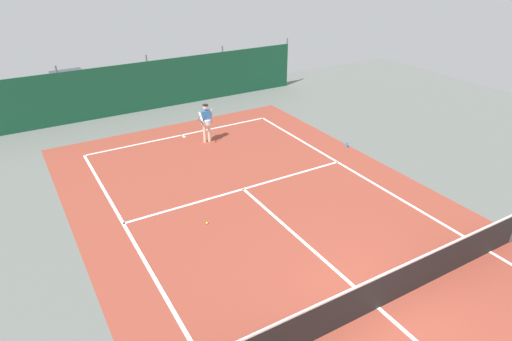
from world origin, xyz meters
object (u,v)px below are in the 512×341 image
water_bottle (347,145)px  parked_car (72,90)px  tennis_player (206,120)px  tennis_net (381,291)px  tennis_ball_near_player (207,223)px

water_bottle → parked_car: bearing=127.8°
tennis_player → parked_car: bearing=-54.5°
tennis_player → water_bottle: (4.69, -3.39, -0.84)m
water_bottle → tennis_net: bearing=-126.1°
tennis_net → parked_car: 18.67m
parked_car → tennis_player: bearing=-65.2°
tennis_ball_near_player → parked_car: size_ratio=0.02×
tennis_ball_near_player → water_bottle: size_ratio=0.28×
parked_car → water_bottle: (8.60, -11.08, -0.72)m
tennis_ball_near_player → parked_car: parked_car is taller
parked_car → tennis_net: bearing=-82.1°
tennis_net → water_bottle: (5.33, 7.30, -0.39)m
tennis_net → parked_car: bearing=100.1°
tennis_player → parked_car: 8.63m
tennis_player → tennis_ball_near_player: 6.21m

